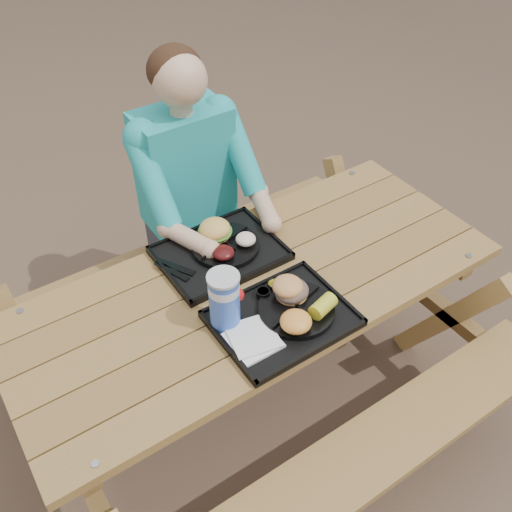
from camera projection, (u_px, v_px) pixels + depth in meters
ground at (256, 401)px, 2.56m from camera, size 60.00×60.00×0.00m
picnic_table at (256, 348)px, 2.31m from camera, size 1.80×1.49×0.75m
tray_near at (282, 319)px, 1.91m from camera, size 0.45×0.35×0.02m
tray_far at (220, 254)px, 2.16m from camera, size 0.45×0.35×0.02m
plate_near at (296, 309)px, 1.92m from camera, size 0.26×0.26×0.02m
plate_far at (225, 245)px, 2.16m from camera, size 0.26×0.26×0.02m
napkin_stack at (252, 340)px, 1.82m from camera, size 0.16×0.16×0.02m
soda_cup at (224, 301)px, 1.83m from camera, size 0.10×0.10×0.20m
condiment_bbq at (263, 294)px, 1.97m from camera, size 0.05×0.05×0.03m
condiment_mustard at (274, 286)px, 1.99m from camera, size 0.05×0.05×0.03m
sandwich at (292, 284)px, 1.92m from camera, size 0.11×0.11×0.12m
mac_cheese at (296, 322)px, 1.83m from camera, size 0.10×0.10×0.05m
corn_cob at (323, 306)px, 1.88m from camera, size 0.11×0.11×0.05m
cutlery_far at (176, 267)px, 2.08m from camera, size 0.10×0.15×0.01m
burger at (215, 225)px, 2.15m from camera, size 0.12×0.12×0.11m
baked_beans at (223, 253)px, 2.09m from camera, size 0.08×0.08×0.04m
potato_salad at (246, 239)px, 2.14m from camera, size 0.08×0.08×0.04m
diner at (191, 213)px, 2.54m from camera, size 0.48×0.84×1.28m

